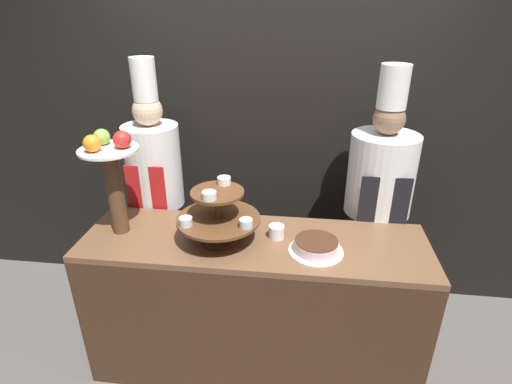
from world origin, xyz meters
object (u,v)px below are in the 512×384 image
cake_round (316,246)px  cup_white (276,232)px  tiered_stand (218,214)px  chef_left (156,188)px  fruit_pedestal (112,171)px  chef_center_left (377,200)px

cake_round → cup_white: 0.25m
tiered_stand → chef_left: size_ratio=0.25×
tiered_stand → chef_left: (-0.54, 0.51, -0.11)m
cake_round → cup_white: bearing=151.6°
cake_round → chef_left: bearing=152.5°
fruit_pedestal → cake_round: bearing=-4.2°
fruit_pedestal → chef_left: chef_left is taller
cake_round → chef_left: 1.22m
cake_round → chef_center_left: bearing=54.7°
fruit_pedestal → cup_white: bearing=2.3°
chef_center_left → cake_round: bearing=-125.3°
chef_center_left → tiered_stand: bearing=-151.2°
cake_round → chef_center_left: size_ratio=0.16×
cake_round → cup_white: size_ratio=3.35×
cake_round → tiered_stand: bearing=174.7°
cake_round → cup_white: cup_white is taller
tiered_stand → cup_white: (0.31, 0.07, -0.13)m
fruit_pedestal → cup_white: 0.97m
tiered_stand → cake_round: bearing=-5.3°
chef_center_left → chef_left: bearing=-180.0°
tiered_stand → cup_white: size_ratio=5.26×
chef_left → chef_center_left: (1.48, 0.00, -0.01)m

